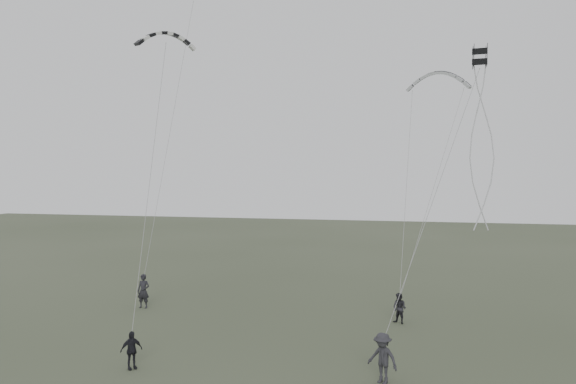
% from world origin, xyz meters
% --- Properties ---
extents(ground, '(140.00, 140.00, 0.00)m').
position_xyz_m(ground, '(0.00, 0.00, 0.00)').
color(ground, '#3A422D').
rests_on(ground, ground).
extents(flyer_left, '(0.74, 0.51, 1.97)m').
position_xyz_m(flyer_left, '(-7.82, 7.32, 0.99)').
color(flyer_left, black).
rests_on(flyer_left, ground).
extents(flyer_right, '(0.97, 0.91, 1.59)m').
position_xyz_m(flyer_right, '(6.78, 7.37, 0.79)').
color(flyer_right, black).
rests_on(flyer_right, ground).
extents(flyer_center, '(0.87, 0.91, 1.52)m').
position_xyz_m(flyer_center, '(-3.38, -2.03, 0.76)').
color(flyer_center, black).
rests_on(flyer_center, ground).
extents(flyer_far, '(1.40, 1.17, 1.89)m').
position_xyz_m(flyer_far, '(6.50, -1.18, 0.94)').
color(flyer_far, '#27262B').
rests_on(flyer_far, ground).
extents(kite_pale_large, '(4.03, 1.64, 1.73)m').
position_xyz_m(kite_pale_large, '(8.76, 14.04, 14.03)').
color(kite_pale_large, '#9B9EA0').
rests_on(kite_pale_large, flyer_right).
extents(kite_striped, '(2.83, 2.51, 1.26)m').
position_xyz_m(kite_striped, '(-4.24, 3.10, 14.61)').
color(kite_striped, black).
rests_on(kite_striped, flyer_center).
extents(kite_box, '(0.70, 0.81, 0.81)m').
position_xyz_m(kite_box, '(10.23, 3.26, 12.83)').
color(kite_box, black).
rests_on(kite_box, flyer_far).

